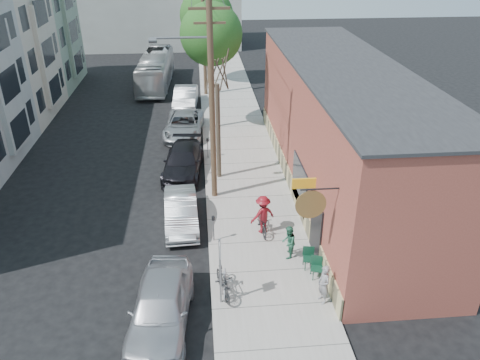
{
  "coord_description": "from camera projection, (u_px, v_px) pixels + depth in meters",
  "views": [
    {
      "loc": [
        1.86,
        -16.78,
        12.21
      ],
      "look_at": [
        3.69,
        3.34,
        1.5
      ],
      "focal_mm": 35.0,
      "sensor_mm": 36.0,
      "label": 1
    }
  ],
  "objects": [
    {
      "name": "car_3",
      "position": [
        184.0,
        125.0,
        31.49
      ],
      "size": [
        2.86,
        5.49,
        1.48
      ],
      "primitive_type": "imported",
      "rotation": [
        0.0,
        0.0,
        -0.08
      ],
      "color": "#9A9CA1",
      "rests_on": "ground"
    },
    {
      "name": "car_0",
      "position": [
        161.0,
        306.0,
        16.08
      ],
      "size": [
        2.43,
        5.09,
        1.68
      ],
      "primitive_type": "imported",
      "rotation": [
        0.0,
        0.0,
        -0.09
      ],
      "color": "#ABABB2",
      "rests_on": "ground"
    },
    {
      "name": "patio_chair_b",
      "position": [
        309.0,
        259.0,
        18.83
      ],
      "size": [
        0.58,
        0.58,
        0.88
      ],
      "primitive_type": null,
      "rotation": [
        0.0,
        0.0,
        -0.18
      ],
      "color": "#0F3826",
      "rests_on": "sidewalk"
    },
    {
      "name": "cafe_building",
      "position": [
        340.0,
        129.0,
        23.9
      ],
      "size": [
        6.6,
        20.2,
        6.61
      ],
      "color": "brown",
      "rests_on": "ground"
    },
    {
      "name": "tree_leafy_mid",
      "position": [
        211.0,
        34.0,
        29.9
      ],
      "size": [
        4.03,
        4.03,
        8.33
      ],
      "color": "#44392C",
      "rests_on": "sidewalk"
    },
    {
      "name": "bus",
      "position": [
        156.0,
        70.0,
        41.5
      ],
      "size": [
        2.8,
        10.22,
        2.82
      ],
      "primitive_type": "imported",
      "rotation": [
        0.0,
        0.0,
        -0.04
      ],
      "color": "silver",
      "rests_on": "ground"
    },
    {
      "name": "cyclist_bike",
      "position": [
        263.0,
        223.0,
        21.11
      ],
      "size": [
        0.69,
        1.77,
        0.91
      ],
      "primitive_type": "imported",
      "rotation": [
        0.0,
        0.0,
        0.05
      ],
      "color": "black",
      "rests_on": "sidewalk"
    },
    {
      "name": "sign_post",
      "position": [
        220.0,
        265.0,
        16.48
      ],
      "size": [
        0.07,
        0.45,
        2.8
      ],
      "color": "slate",
      "rests_on": "sidewalk"
    },
    {
      "name": "parked_bike_b",
      "position": [
        225.0,
        281.0,
        17.63
      ],
      "size": [
        0.69,
        1.68,
        0.86
      ],
      "primitive_type": "imported",
      "rotation": [
        0.0,
        0.0,
        -0.07
      ],
      "color": "gray",
      "rests_on": "sidewalk"
    },
    {
      "name": "tree_bare",
      "position": [
        218.0,
        132.0,
        24.93
      ],
      "size": [
        0.24,
        0.24,
        5.28
      ],
      "color": "#44392C",
      "rests_on": "sidewalk"
    },
    {
      "name": "patron_grey",
      "position": [
        324.0,
        284.0,
        16.92
      ],
      "size": [
        0.52,
        0.66,
        1.58
      ],
      "primitive_type": "imported",
      "rotation": [
        0.0,
        0.0,
        -1.29
      ],
      "color": "gray",
      "rests_on": "sidewalk"
    },
    {
      "name": "parking_meter_far",
      "position": [
        208.0,
        145.0,
        27.96
      ],
      "size": [
        0.14,
        0.14,
        1.24
      ],
      "color": "slate",
      "rests_on": "sidewalk"
    },
    {
      "name": "sidewalk",
      "position": [
        238.0,
        144.0,
        30.32
      ],
      "size": [
        4.5,
        58.0,
        0.15
      ],
      "primitive_type": "cube",
      "color": "#A59F98",
      "rests_on": "ground"
    },
    {
      "name": "ground",
      "position": [
        163.0,
        250.0,
        20.34
      ],
      "size": [
        120.0,
        120.0,
        0.0
      ],
      "primitive_type": "plane",
      "color": "black"
    },
    {
      "name": "car_2",
      "position": [
        183.0,
        161.0,
        26.5
      ],
      "size": [
        2.52,
        5.21,
        1.46
      ],
      "primitive_type": "imported",
      "rotation": [
        0.0,
        0.0,
        -0.1
      ],
      "color": "black",
      "rests_on": "ground"
    },
    {
      "name": "cyclist",
      "position": [
        263.0,
        214.0,
        20.9
      ],
      "size": [
        1.35,
        1.1,
        1.83
      ],
      "primitive_type": "imported",
      "rotation": [
        0.0,
        0.0,
        3.55
      ],
      "color": "maroon",
      "rests_on": "sidewalk"
    },
    {
      "name": "patron_green",
      "position": [
        288.0,
        242.0,
        19.32
      ],
      "size": [
        0.76,
        0.85,
        1.47
      ],
      "primitive_type": "imported",
      "rotation": [
        0.0,
        0.0,
        -1.9
      ],
      "color": "#2B6B4F",
      "rests_on": "sidewalk"
    },
    {
      "name": "car_4",
      "position": [
        186.0,
        98.0,
        36.39
      ],
      "size": [
        1.99,
        4.99,
        1.62
      ],
      "primitive_type": "imported",
      "rotation": [
        0.0,
        0.0,
        -0.06
      ],
      "color": "#93959A",
      "rests_on": "ground"
    },
    {
      "name": "utility_pole_near",
      "position": [
        210.0,
        97.0,
        21.8
      ],
      "size": [
        3.57,
        0.28,
        10.0
      ],
      "color": "#503A28",
      "rests_on": "sidewalk"
    },
    {
      "name": "parking_meter_near",
      "position": [
        213.0,
        224.0,
        20.33
      ],
      "size": [
        0.14,
        0.14,
        1.24
      ],
      "color": "slate",
      "rests_on": "sidewalk"
    },
    {
      "name": "patio_chair_a",
      "position": [
        317.0,
        268.0,
        18.3
      ],
      "size": [
        0.64,
        0.64,
        0.88
      ],
      "primitive_type": null,
      "rotation": [
        0.0,
        0.0,
        -0.33
      ],
      "color": "#0F3826",
      "rests_on": "sidewalk"
    },
    {
      "name": "utility_pole_far",
      "position": [
        204.0,
        30.0,
        37.12
      ],
      "size": [
        1.8,
        0.28,
        10.0
      ],
      "color": "#503A28",
      "rests_on": "sidewalk"
    },
    {
      "name": "car_1",
      "position": [
        181.0,
        211.0,
        21.8
      ],
      "size": [
        1.71,
        4.33,
        1.4
      ],
      "primitive_type": "imported",
      "rotation": [
        0.0,
        0.0,
        0.05
      ],
      "color": "#B7BABF",
      "rests_on": "ground"
    },
    {
      "name": "parked_bike_a",
      "position": [
        223.0,
        282.0,
        17.4
      ],
      "size": [
        0.87,
        1.86,
        1.08
      ],
      "primitive_type": "imported",
      "rotation": [
        0.0,
        0.0,
        0.21
      ],
      "color": "black",
      "rests_on": "sidewalk"
    },
    {
      "name": "tree_leafy_far",
      "position": [
        207.0,
        16.0,
        40.21
      ],
      "size": [
        4.62,
        4.62,
        8.05
      ],
      "color": "#44392C",
      "rests_on": "sidewalk"
    }
  ]
}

